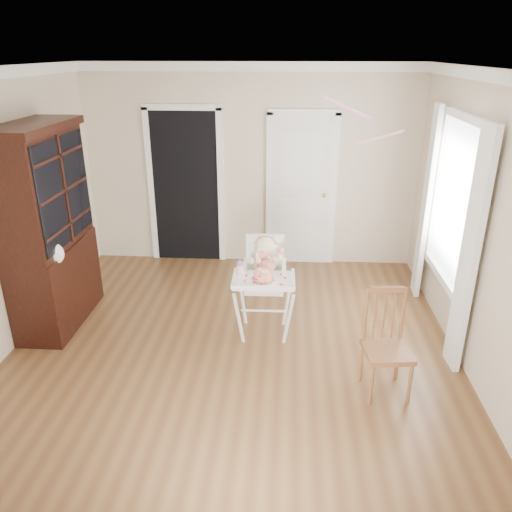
# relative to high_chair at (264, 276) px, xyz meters

# --- Properties ---
(floor) EXTENTS (5.00, 5.00, 0.00)m
(floor) POSITION_rel_high_chair_xyz_m (-0.30, -0.47, -0.67)
(floor) COLOR brown
(floor) RESTS_ON ground
(ceiling) EXTENTS (5.00, 5.00, 0.00)m
(ceiling) POSITION_rel_high_chair_xyz_m (-0.30, -0.47, 2.03)
(ceiling) COLOR white
(ceiling) RESTS_ON wall_back
(wall_back) EXTENTS (4.50, 0.00, 4.50)m
(wall_back) POSITION_rel_high_chair_xyz_m (-0.30, 2.03, 0.68)
(wall_back) COLOR beige
(wall_back) RESTS_ON floor
(wall_right) EXTENTS (0.00, 5.00, 5.00)m
(wall_right) POSITION_rel_high_chair_xyz_m (1.95, -0.47, 0.68)
(wall_right) COLOR beige
(wall_right) RESTS_ON floor
(crown_molding) EXTENTS (4.50, 5.00, 0.12)m
(crown_molding) POSITION_rel_high_chair_xyz_m (-0.30, -0.47, 1.97)
(crown_molding) COLOR white
(crown_molding) RESTS_ON ceiling
(doorway) EXTENTS (1.06, 0.05, 2.22)m
(doorway) POSITION_rel_high_chair_xyz_m (-1.20, 2.01, 0.44)
(doorway) COLOR black
(doorway) RESTS_ON wall_back
(closet_door) EXTENTS (0.96, 0.09, 2.13)m
(closet_door) POSITION_rel_high_chair_xyz_m (0.40, 2.01, 0.35)
(closet_door) COLOR white
(closet_door) RESTS_ON wall_back
(window_right) EXTENTS (0.13, 1.84, 2.30)m
(window_right) POSITION_rel_high_chair_xyz_m (1.88, 0.33, 0.62)
(window_right) COLOR white
(window_right) RESTS_ON wall_right
(high_chair) EXTENTS (0.64, 0.78, 1.09)m
(high_chair) POSITION_rel_high_chair_xyz_m (0.00, 0.00, 0.00)
(high_chair) COLOR white
(high_chair) RESTS_ON floor
(baby) EXTENTS (0.32, 0.25, 0.50)m
(baby) POSITION_rel_high_chair_xyz_m (0.00, 0.03, 0.16)
(baby) COLOR beige
(baby) RESTS_ON high_chair
(cake) EXTENTS (0.23, 0.23, 0.11)m
(cake) POSITION_rel_high_chair_xyz_m (-0.00, -0.27, 0.14)
(cake) COLOR silver
(cake) RESTS_ON high_chair
(sippy_cup) EXTENTS (0.07, 0.07, 0.17)m
(sippy_cup) POSITION_rel_high_chair_xyz_m (-0.24, -0.15, 0.16)
(sippy_cup) COLOR #F898C7
(sippy_cup) RESTS_ON high_chair
(china_cabinet) EXTENTS (0.58, 1.29, 2.18)m
(china_cabinet) POSITION_rel_high_chair_xyz_m (-2.29, 0.13, 0.42)
(china_cabinet) COLOR black
(china_cabinet) RESTS_ON floor
(dining_chair) EXTENTS (0.44, 0.44, 0.96)m
(dining_chair) POSITION_rel_high_chair_xyz_m (1.11, -0.90, -0.22)
(dining_chair) COLOR brown
(dining_chair) RESTS_ON floor
(streamer) EXTENTS (0.38, 0.36, 0.15)m
(streamer) POSITION_rel_high_chair_xyz_m (0.68, -0.44, 1.73)
(streamer) COLOR pink
(streamer) RESTS_ON ceiling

